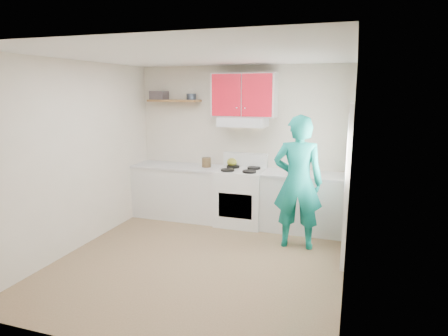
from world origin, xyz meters
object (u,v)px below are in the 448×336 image
(crock, at_px, (206,163))
(person, at_px, (298,182))
(tin, at_px, (191,97))
(stove, at_px, (241,197))
(kettle, at_px, (232,162))

(crock, relative_size, person, 0.10)
(tin, xyz_separation_m, person, (1.96, -0.87, -1.15))
(stove, distance_m, tin, 1.89)
(kettle, distance_m, person, 1.53)
(tin, xyz_separation_m, crock, (0.33, -0.16, -1.10))
(person, bearing_deg, tin, -28.82)
(stove, xyz_separation_m, kettle, (-0.23, 0.23, 0.53))
(tin, distance_m, kettle, 1.31)
(crock, bearing_deg, stove, -3.71)
(kettle, relative_size, crock, 0.95)
(tin, relative_size, person, 0.09)
(tin, height_order, person, tin)
(crock, distance_m, person, 1.78)
(stove, height_order, tin, tin)
(kettle, height_order, person, person)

